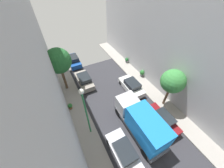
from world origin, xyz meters
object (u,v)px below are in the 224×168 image
at_px(parked_car_left_4, 73,60).
at_px(delivery_truck, 141,122).
at_px(parked_car_right_2, 131,86).
at_px(potted_plant_3, 70,106).
at_px(lamp_post, 85,108).
at_px(parked_car_left_2, 124,152).
at_px(street_tree_2, 58,61).
at_px(potted_plant_2, 142,73).
at_px(parked_car_left_3, 84,80).
at_px(parked_car_right_1, 162,120).
at_px(potted_plant_1, 127,60).
at_px(street_tree_1, 173,81).

xyz_separation_m(parked_car_left_4, delivery_truck, (2.70, -15.54, 1.07)).
bearing_deg(parked_car_right_2, potted_plant_3, 175.32).
bearing_deg(potted_plant_3, lamp_post, -74.22).
xyz_separation_m(parked_car_left_2, street_tree_2, (-2.55, 11.29, 3.93)).
xyz_separation_m(parked_car_left_4, potted_plant_2, (8.49, -8.30, -0.00)).
xyz_separation_m(parked_car_left_3, street_tree_2, (-2.55, 0.26, 3.93)).
distance_m(parked_car_left_3, street_tree_2, 4.70).
distance_m(parked_car_left_4, parked_car_right_1, 16.82).
relative_size(delivery_truck, lamp_post, 1.03).
bearing_deg(street_tree_2, potted_plant_1, 7.75).
bearing_deg(potted_plant_3, potted_plant_2, 5.02).
bearing_deg(lamp_post, parked_car_left_3, 75.71).
relative_size(parked_car_left_4, potted_plant_2, 4.16).
bearing_deg(parked_car_left_2, street_tree_1, 20.19).
distance_m(parked_car_left_4, street_tree_1, 16.27).
bearing_deg(parked_car_left_3, parked_car_left_4, 90.00).
relative_size(parked_car_right_1, delivery_truck, 0.64).
bearing_deg(street_tree_2, potted_plant_2, -14.14).
bearing_deg(potted_plant_1, parked_car_left_2, -123.27).
bearing_deg(delivery_truck, parked_car_left_2, -154.74).
distance_m(street_tree_1, lamp_post, 9.58).
distance_m(parked_car_left_4, potted_plant_2, 11.87).
height_order(parked_car_right_2, street_tree_2, street_tree_2).
xyz_separation_m(parked_car_right_2, street_tree_2, (-7.95, 4.48, 3.93)).
relative_size(parked_car_left_3, delivery_truck, 0.64).
bearing_deg(street_tree_1, potted_plant_2, 81.56).
bearing_deg(potted_plant_3, parked_car_right_2, -4.68).
distance_m(parked_car_left_4, parked_car_right_2, 11.36).
height_order(parked_car_left_2, potted_plant_1, parked_car_left_2).
bearing_deg(parked_car_left_3, potted_plant_3, -130.47).
height_order(parked_car_left_4, street_tree_2, street_tree_2).
xyz_separation_m(street_tree_2, potted_plant_3, (-0.46, -3.79, -4.07)).
distance_m(parked_car_right_1, potted_plant_1, 12.26).
bearing_deg(delivery_truck, potted_plant_3, 132.53).
relative_size(street_tree_2, potted_plant_2, 6.05).
bearing_deg(lamp_post, parked_car_right_1, -20.22).
distance_m(parked_car_left_4, street_tree_2, 7.24).
height_order(parked_car_left_4, potted_plant_1, parked_car_left_4).
height_order(parked_car_left_2, parked_car_right_1, same).
distance_m(street_tree_1, street_tree_2, 13.28).
xyz_separation_m(parked_car_left_2, potted_plant_3, (-3.01, 7.50, -0.14)).
relative_size(street_tree_1, potted_plant_2, 5.08).
distance_m(street_tree_1, potted_plant_2, 6.59).
height_order(parked_car_left_4, potted_plant_3, parked_car_left_4).
relative_size(parked_car_left_4, street_tree_2, 0.69).
relative_size(parked_car_right_1, street_tree_1, 0.82).
bearing_deg(parked_car_right_2, delivery_truck, -116.00).
relative_size(parked_car_left_2, lamp_post, 0.65).
relative_size(potted_plant_2, potted_plant_3, 1.28).
relative_size(street_tree_2, lamp_post, 0.95).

